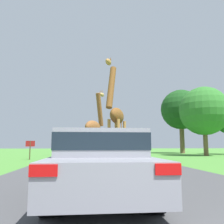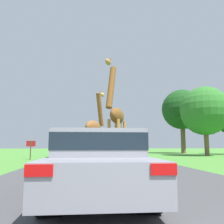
# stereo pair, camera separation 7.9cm
# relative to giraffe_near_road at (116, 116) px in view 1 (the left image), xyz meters

# --- Properties ---
(road) EXTENTS (8.28, 120.00, 0.00)m
(road) POSITION_rel_giraffe_near_road_xyz_m (-0.54, 18.68, -2.69)
(road) COLOR #424244
(road) RESTS_ON ground
(giraffe_near_road) EXTENTS (1.45, 2.67, 5.55)m
(giraffe_near_road) POSITION_rel_giraffe_near_road_xyz_m (0.00, 0.00, 0.00)
(giraffe_near_road) COLOR #B77F3D
(giraffe_near_road) RESTS_ON ground
(giraffe_companion) EXTENTS (1.56, 2.90, 4.97)m
(giraffe_companion) POSITION_rel_giraffe_near_road_xyz_m (-1.11, 2.53, -0.49)
(giraffe_companion) COLOR tan
(giraffe_companion) RESTS_ON ground
(car_lead_maroon) EXTENTS (1.99, 4.27, 1.43)m
(car_lead_maroon) POSITION_rel_giraffe_near_road_xyz_m (-1.21, -7.30, -1.94)
(car_lead_maroon) COLOR gray
(car_lead_maroon) RESTS_ON ground
(car_queue_right) EXTENTS (1.95, 4.22, 1.40)m
(car_queue_right) POSITION_rel_giraffe_near_road_xyz_m (1.34, 10.12, -1.95)
(car_queue_right) COLOR silver
(car_queue_right) RESTS_ON ground
(car_queue_left) EXTENTS (1.82, 4.59, 1.38)m
(car_queue_left) POSITION_rel_giraffe_near_road_xyz_m (-3.84, 14.81, -1.95)
(car_queue_left) COLOR black
(car_queue_left) RESTS_ON ground
(car_far_ahead) EXTENTS (1.71, 4.15, 1.43)m
(car_far_ahead) POSITION_rel_giraffe_near_road_xyz_m (2.76, 14.94, -1.94)
(car_far_ahead) COLOR #561914
(car_far_ahead) RESTS_ON ground
(tree_left_edge) EXTENTS (5.52, 5.52, 8.80)m
(tree_left_edge) POSITION_rel_giraffe_near_road_xyz_m (11.33, 18.94, 3.31)
(tree_left_edge) COLOR brown
(tree_left_edge) RESTS_ON ground
(tree_right_cluster) EXTENTS (5.25, 5.25, 7.41)m
(tree_right_cluster) POSITION_rel_giraffe_near_road_xyz_m (10.94, 11.65, 2.07)
(tree_right_cluster) COLOR brown
(tree_right_cluster) RESTS_ON ground
(sign_post) EXTENTS (0.70, 0.08, 1.45)m
(sign_post) POSITION_rel_giraffe_near_road_xyz_m (-5.96, 6.54, -1.68)
(sign_post) COLOR #4C3823
(sign_post) RESTS_ON ground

